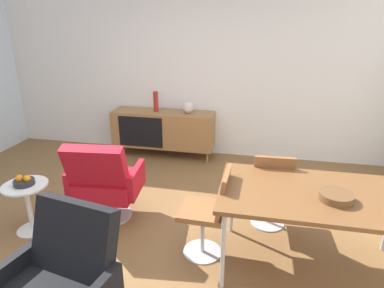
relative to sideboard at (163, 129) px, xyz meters
The scene contains 13 objects.
ground_plane 2.38m from the sideboard, 78.90° to the right, with size 8.32×8.32×0.00m, color brown.
wall_back 1.10m from the sideboard, 33.81° to the left, with size 6.80×0.12×2.80m, color white.
sideboard is the anchor object (origin of this frame).
vase_cobalt 0.45m from the sideboard, behind, with size 0.08×0.08×0.31m.
vase_sculptural_dark 0.55m from the sideboard, ahead, with size 0.17×0.17×0.17m.
dining_table 3.02m from the sideboard, 48.43° to the right, with size 1.60×0.90×0.74m.
wooden_bowl_on_table 3.16m from the sideboard, 48.06° to the right, with size 0.26×0.26×0.06m, color brown.
dining_chair_near_window 2.51m from the sideboard, 63.84° to the right, with size 0.44×0.41×0.86m.
dining_chair_back_left 2.36m from the sideboard, 45.74° to the right, with size 0.42×0.44×0.86m.
lounge_chair_red 1.92m from the sideboard, 91.99° to the right, with size 0.77×0.71×0.95m.
armchair_black_shell 3.32m from the sideboard, 84.75° to the right, with size 0.80×0.76×0.95m.
side_table_round 2.38m from the sideboard, 108.47° to the right, with size 0.44×0.44×0.52m.
fruit_bowl 2.38m from the sideboard, 108.47° to the right, with size 0.20×0.20×0.11m.
Camera 1 is at (1.02, -2.45, 2.04)m, focal length 30.66 mm.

